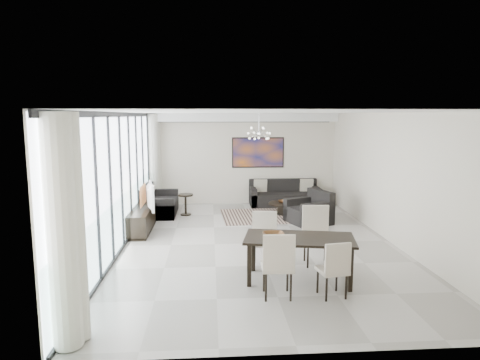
{
  "coord_description": "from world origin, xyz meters",
  "views": [
    {
      "loc": [
        -1.04,
        -9.19,
        2.83
      ],
      "look_at": [
        -0.31,
        1.24,
        1.25
      ],
      "focal_mm": 32.0,
      "sensor_mm": 36.0,
      "label": 1
    }
  ],
  "objects": [
    {
      "name": "loveseat",
      "position": [
        -2.55,
        3.05,
        0.28
      ],
      "size": [
        0.93,
        1.66,
        0.83
      ],
      "color": "black",
      "rests_on": "floor"
    },
    {
      "name": "bowl_coffee",
      "position": [
        1.03,
        2.91,
        0.35
      ],
      "size": [
        0.27,
        0.27,
        0.07
      ],
      "primitive_type": "imported",
      "rotation": [
        0.0,
        0.0,
        -0.24
      ],
      "color": "brown",
      "rests_on": "coffee_table"
    },
    {
      "name": "tv_console",
      "position": [
        -2.76,
        1.21,
        0.28
      ],
      "size": [
        0.5,
        1.77,
        0.55
      ],
      "primitive_type": "cube",
      "color": "black",
      "rests_on": "floor"
    },
    {
      "name": "dining_chair_sw",
      "position": [
        -0.01,
        -2.94,
        0.61
      ],
      "size": [
        0.51,
        0.51,
        1.06
      ],
      "color": "beige",
      "rests_on": "floor"
    },
    {
      "name": "window_wall",
      "position": [
        -2.86,
        0.0,
        1.47
      ],
      "size": [
        0.37,
        8.95,
        2.9
      ],
      "color": "white",
      "rests_on": "floor"
    },
    {
      "name": "dining_table",
      "position": [
        0.47,
        -2.22,
        0.69
      ],
      "size": [
        2.0,
        1.27,
        0.77
      ],
      "color": "black",
      "rests_on": "floor"
    },
    {
      "name": "dining_chair_se",
      "position": [
        0.87,
        -2.98,
        0.52
      ],
      "size": [
        0.49,
        0.49,
        0.92
      ],
      "color": "beige",
      "rests_on": "floor"
    },
    {
      "name": "television",
      "position": [
        -2.6,
        1.25,
        0.87
      ],
      "size": [
        0.35,
        1.12,
        0.64
      ],
      "primitive_type": "imported",
      "rotation": [
        0.0,
        0.0,
        1.76
      ],
      "color": "gray",
      "rests_on": "tv_console"
    },
    {
      "name": "room_shell",
      "position": [
        0.46,
        0.0,
        1.45
      ],
      "size": [
        6.0,
        9.0,
        2.9
      ],
      "color": "#A8A39B",
      "rests_on": "ground"
    },
    {
      "name": "side_table",
      "position": [
        -1.76,
        2.9,
        0.41
      ],
      "size": [
        0.44,
        0.44,
        0.6
      ],
      "color": "black",
      "rests_on": "floor"
    },
    {
      "name": "coffee_table",
      "position": [
        1.09,
        2.86,
        0.18
      ],
      "size": [
        0.91,
        0.91,
        0.32
      ],
      "color": "black",
      "rests_on": "floor"
    },
    {
      "name": "dining_chair_ne",
      "position": [
        0.98,
        -1.33,
        0.64
      ],
      "size": [
        0.54,
        0.54,
        1.11
      ],
      "color": "beige",
      "rests_on": "floor"
    },
    {
      "name": "painting",
      "position": [
        0.5,
        4.47,
        1.65
      ],
      "size": [
        1.68,
        0.04,
        0.98
      ],
      "primitive_type": "cube",
      "color": "#B75D19",
      "rests_on": "room_shell"
    },
    {
      "name": "sofa_main",
      "position": [
        1.31,
        4.07,
        0.27
      ],
      "size": [
        2.2,
        0.9,
        0.8
      ],
      "color": "black",
      "rests_on": "floor"
    },
    {
      "name": "chandelier",
      "position": [
        0.3,
        2.5,
        2.35
      ],
      "size": [
        0.66,
        0.66,
        0.71
      ],
      "color": "silver",
      "rests_on": "room_shell"
    },
    {
      "name": "soffit",
      "position": [
        0.0,
        4.3,
        2.77
      ],
      "size": [
        5.98,
        0.4,
        0.26
      ],
      "primitive_type": "cube",
      "color": "white",
      "rests_on": "room_shell"
    },
    {
      "name": "rug",
      "position": [
        0.55,
        2.6,
        0.01
      ],
      "size": [
        2.62,
        2.07,
        0.01
      ],
      "primitive_type": "cube",
      "rotation": [
        0.0,
        0.0,
        0.05
      ],
      "color": "black",
      "rests_on": "floor"
    },
    {
      "name": "bowl_dining",
      "position": [
        0.02,
        -2.23,
        0.82
      ],
      "size": [
        0.37,
        0.37,
        0.09
      ],
      "primitive_type": "imported",
      "rotation": [
        0.0,
        0.0,
        0.01
      ],
      "color": "brown",
      "rests_on": "dining_table"
    },
    {
      "name": "dining_chair_nw",
      "position": [
        -0.03,
        -1.39,
        0.59
      ],
      "size": [
        0.54,
        0.54,
        1.02
      ],
      "color": "beige",
      "rests_on": "floor"
    },
    {
      "name": "armchair",
      "position": [
        1.59,
        1.74,
        0.29
      ],
      "size": [
        1.27,
        1.3,
        0.85
      ],
      "color": "black",
      "rests_on": "floor"
    }
  ]
}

